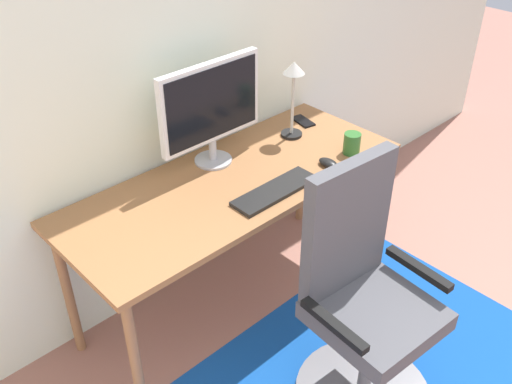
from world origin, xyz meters
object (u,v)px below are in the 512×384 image
Objects in this scene: cell_phone at (303,121)px; office_chair at (362,322)px; desk at (235,192)px; keyboard at (275,191)px; computer_mouse at (328,163)px; coffee_cup at (352,144)px; monitor at (211,106)px; desk_lamp at (293,84)px.

cell_phone is 1.20m from office_chair.
keyboard is at bearing -73.23° from desk.
office_chair reaches higher than keyboard.
computer_mouse is 0.98× the size of coffee_cup.
monitor is 0.47m from desk_lamp.
cell_phone is at bearing 15.08° from desk.
coffee_cup is (0.17, 0.00, 0.04)m from computer_mouse.
cell_phone is (0.61, -0.02, -0.29)m from monitor.
keyboard is at bearing -86.07° from monitor.
keyboard is 3.07× the size of cell_phone.
computer_mouse is at bearing -110.62° from cell_phone.
desk is 0.63m from coffee_cup.
desk_lamp is at bearing 65.29° from office_chair.
keyboard is (0.06, -0.20, 0.08)m from desk.
coffee_cup is at bearing -88.89° from cell_phone.
desk is 15.52× the size of coffee_cup.
office_chair reaches higher than computer_mouse.
keyboard is at bearing -135.55° from cell_phone.
computer_mouse reaches higher than keyboard.
desk is at bearing 94.08° from office_chair.
desk_lamp is (-0.15, -0.06, 0.28)m from cell_phone.
monitor is 1.38× the size of desk_lamp.
office_chair reaches higher than cell_phone.
keyboard is at bearing 177.83° from computer_mouse.
keyboard is 0.60m from desk_lamp.
cell_phone is at bearing 32.80° from keyboard.
office_chair is at bearing -90.45° from desk.
computer_mouse is at bearing -2.17° from keyboard.
cell_phone is (0.65, 0.17, 0.08)m from desk.
monitor is 5.18× the size of coffee_cup.
coffee_cup is 0.41m from desk_lamp.
desk_lamp is at bearing -9.44° from monitor.
desk is at bearing -167.08° from desk_lamp.
cell_phone is 0.35× the size of desk_lamp.
monitor reaches higher than coffee_cup.
office_chair is at bearing -125.83° from computer_mouse.
computer_mouse is at bearing -28.34° from desk.
cell_phone is at bearing 57.74° from computer_mouse.
desk is at bearing 159.68° from coffee_cup.
computer_mouse reaches higher than desk.
computer_mouse is (0.37, -0.41, -0.27)m from monitor.
desk_lamp reaches higher than computer_mouse.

